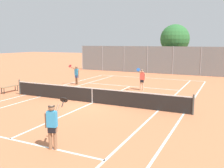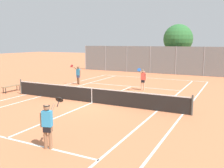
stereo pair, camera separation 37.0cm
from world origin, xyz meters
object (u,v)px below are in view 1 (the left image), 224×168
at_px(player_far_left, 77,74).
at_px(tree_behind_left, 175,40).
at_px(courtside_bench, 10,87).
at_px(tennis_net, 92,95).
at_px(player_far_right, 142,78).
at_px(player_near_side, 52,124).
at_px(loose_tennis_ball_0, 110,79).

relative_size(player_far_left, tree_behind_left, 0.30).
bearing_deg(courtside_bench, player_far_left, 62.52).
height_order(courtside_bench, tree_behind_left, tree_behind_left).
bearing_deg(tree_behind_left, tennis_net, -93.45).
distance_m(player_far_left, player_far_right, 6.02).
distance_m(player_near_side, player_far_left, 13.44).
relative_size(tennis_net, tree_behind_left, 2.05).
bearing_deg(player_near_side, player_far_right, 93.28).
bearing_deg(player_near_side, tennis_net, 108.19).
relative_size(player_far_right, loose_tennis_ball_0, 26.88).
relative_size(tennis_net, player_near_side, 6.76).
xyz_separation_m(player_near_side, courtside_bench, (-9.30, 6.64, -0.52)).
bearing_deg(player_far_right, tennis_net, -105.46).
bearing_deg(courtside_bench, player_near_side, -35.52).
height_order(player_far_left, tree_behind_left, tree_behind_left).
bearing_deg(loose_tennis_ball_0, player_far_right, -41.61).
bearing_deg(player_near_side, tree_behind_left, 92.24).
relative_size(courtside_bench, tree_behind_left, 0.26).
bearing_deg(tennis_net, player_far_left, 131.14).
bearing_deg(player_far_left, tennis_net, -48.86).
bearing_deg(tennis_net, player_near_side, -71.81).
relative_size(player_near_side, loose_tennis_ball_0, 26.88).
distance_m(loose_tennis_ball_0, courtside_bench, 9.99).
distance_m(tennis_net, tree_behind_left, 19.00).
bearing_deg(player_near_side, player_far_left, 119.85).
bearing_deg(player_near_side, loose_tennis_ball_0, 108.91).
xyz_separation_m(player_far_right, loose_tennis_ball_0, (-4.76, 4.23, -0.89)).
bearing_deg(player_far_left, player_far_right, -0.39).
height_order(loose_tennis_ball_0, tree_behind_left, tree_behind_left).
height_order(player_near_side, player_far_left, same).
height_order(loose_tennis_ball_0, courtside_bench, courtside_bench).
height_order(player_far_left, loose_tennis_ball_0, player_far_left).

